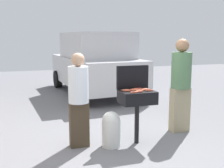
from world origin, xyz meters
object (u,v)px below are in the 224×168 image
object	(u,v)px
hot_dog_2	(149,90)
person_right	(181,82)
hot_dog_10	(140,91)
hot_dog_0	(127,91)
parked_minivan	(95,63)
hot_dog_5	(129,90)
hot_dog_9	(137,90)
hot_dog_1	(135,90)
hot_dog_13	(125,90)
hot_dog_4	(139,92)
hot_dog_12	(141,90)
hot_dog_7	(138,89)
hot_dog_11	(146,89)
propane_tank	(111,128)
bbq_grill	(137,99)
person_left	(79,97)
hot_dog_3	(143,89)
hot_dog_6	(134,92)
hot_dog_8	(135,89)

from	to	relation	value
hot_dog_2	person_right	distance (m)	0.96
hot_dog_2	hot_dog_10	xyz separation A→B (m)	(-0.17, 0.02, 0.00)
hot_dog_0	parked_minivan	size ratio (longest dim) A/B	0.03
hot_dog_5	hot_dog_9	world-z (taller)	same
hot_dog_1	hot_dog_13	bearing A→B (deg)	153.02
hot_dog_4	parked_minivan	world-z (taller)	parked_minivan
hot_dog_1	person_right	xyz separation A→B (m)	(1.10, 0.31, 0.04)
hot_dog_1	hot_dog_4	distance (m)	0.13
hot_dog_0	hot_dog_12	distance (m)	0.25
hot_dog_7	hot_dog_11	size ratio (longest dim) A/B	1.00
hot_dog_4	hot_dog_10	world-z (taller)	same
hot_dog_1	propane_tank	size ratio (longest dim) A/B	0.21
bbq_grill	hot_dog_2	world-z (taller)	hot_dog_2
hot_dog_4	hot_dog_10	bearing A→B (deg)	55.73
hot_dog_5	hot_dog_10	world-z (taller)	same
hot_dog_0	hot_dog_7	world-z (taller)	same
bbq_grill	hot_dog_1	xyz separation A→B (m)	(-0.05, 0.00, 0.16)
bbq_grill	hot_dog_1	size ratio (longest dim) A/B	7.26
hot_dog_5	propane_tank	world-z (taller)	hot_dog_5
hot_dog_7	person_right	bearing A→B (deg)	10.31
hot_dog_11	parked_minivan	distance (m)	4.50
hot_dog_5	hot_dog_12	distance (m)	0.21
person_left	parked_minivan	distance (m)	4.57
hot_dog_13	person_left	distance (m)	0.82
hot_dog_5	hot_dog_11	world-z (taller)	same
hot_dog_1	hot_dog_5	bearing A→B (deg)	160.29
hot_dog_3	person_left	size ratio (longest dim) A/B	0.08
hot_dog_9	hot_dog_10	size ratio (longest dim) A/B	1.00
hot_dog_3	hot_dog_13	bearing A→B (deg)	178.72
hot_dog_0	person_right	distance (m)	1.28
hot_dog_6	parked_minivan	size ratio (longest dim) A/B	0.03
hot_dog_6	hot_dog_7	distance (m)	0.34
hot_dog_0	hot_dog_1	xyz separation A→B (m)	(0.14, 0.00, 0.00)
person_left	parked_minivan	world-z (taller)	parked_minivan
hot_dog_2	hot_dog_3	bearing A→B (deg)	102.56
hot_dog_6	hot_dog_9	xyz separation A→B (m)	(0.15, 0.20, 0.00)
hot_dog_11	hot_dog_12	bearing A→B (deg)	-157.69
person_left	propane_tank	bearing A→B (deg)	-26.84
hot_dog_0	hot_dog_2	xyz separation A→B (m)	(0.37, -0.09, 0.00)
hot_dog_3	hot_dog_6	size ratio (longest dim) A/B	1.00
hot_dog_2	parked_minivan	world-z (taller)	parked_minivan
hot_dog_6	hot_dog_8	xyz separation A→B (m)	(0.12, 0.25, 0.00)
bbq_grill	hot_dog_13	world-z (taller)	hot_dog_13
hot_dog_0	propane_tank	distance (m)	0.70
hot_dog_8	hot_dog_12	xyz separation A→B (m)	(0.07, -0.12, 0.00)
hot_dog_0	hot_dog_5	world-z (taller)	same
hot_dog_1	hot_dog_12	distance (m)	0.12
hot_dog_10	person_left	distance (m)	1.04
hot_dog_1	hot_dog_3	xyz separation A→B (m)	(0.19, 0.07, 0.00)
propane_tank	person_left	bearing A→B (deg)	161.00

